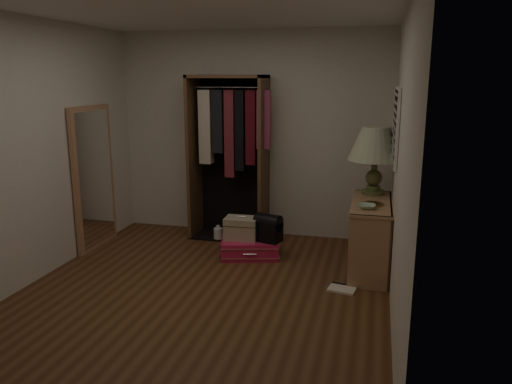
% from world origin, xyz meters
% --- Properties ---
extents(ground, '(4.00, 4.00, 0.00)m').
position_xyz_m(ground, '(0.00, 0.00, 0.00)').
color(ground, '#502D17').
rests_on(ground, ground).
extents(room_walls, '(3.52, 4.02, 2.60)m').
position_xyz_m(room_walls, '(0.08, 0.04, 1.50)').
color(room_walls, silver).
rests_on(room_walls, ground).
extents(console_bookshelf, '(0.42, 1.12, 0.75)m').
position_xyz_m(console_bookshelf, '(1.54, 1.04, 0.39)').
color(console_bookshelf, '#A97751').
rests_on(console_bookshelf, ground).
extents(open_wardrobe, '(1.02, 0.50, 2.05)m').
position_xyz_m(open_wardrobe, '(-0.23, 1.77, 1.21)').
color(open_wardrobe, brown).
rests_on(open_wardrobe, ground).
extents(floor_mirror, '(0.06, 0.80, 1.70)m').
position_xyz_m(floor_mirror, '(-1.70, 1.00, 0.85)').
color(floor_mirror, tan).
rests_on(floor_mirror, ground).
extents(pink_suitcase, '(0.77, 0.63, 0.20)m').
position_xyz_m(pink_suitcase, '(0.19, 1.11, 0.10)').
color(pink_suitcase, '#CD1948').
rests_on(pink_suitcase, ground).
extents(train_case, '(0.39, 0.27, 0.27)m').
position_xyz_m(train_case, '(0.09, 1.08, 0.33)').
color(train_case, tan).
rests_on(train_case, pink_suitcase).
extents(black_bag, '(0.34, 0.27, 0.32)m').
position_xyz_m(black_bag, '(0.41, 1.08, 0.37)').
color(black_bag, black).
rests_on(black_bag, pink_suitcase).
extents(table_lamp, '(0.63, 0.63, 0.75)m').
position_xyz_m(table_lamp, '(1.54, 1.37, 1.30)').
color(table_lamp, '#4E572A').
rests_on(table_lamp, console_bookshelf).
extents(brass_tray, '(0.28, 0.28, 0.01)m').
position_xyz_m(brass_tray, '(1.54, 0.88, 0.76)').
color(brass_tray, '#B07C43').
rests_on(brass_tray, console_bookshelf).
extents(ceramic_bowl, '(0.18, 0.18, 0.04)m').
position_xyz_m(ceramic_bowl, '(1.49, 0.71, 0.77)').
color(ceramic_bowl, '#A7C8AC').
rests_on(ceramic_bowl, console_bookshelf).
extents(white_jug, '(0.15, 0.15, 0.19)m').
position_xyz_m(white_jug, '(-0.34, 1.56, 0.08)').
color(white_jug, white).
rests_on(white_jug, ground).
extents(floor_book, '(0.29, 0.25, 0.02)m').
position_xyz_m(floor_book, '(1.30, 0.41, 0.01)').
color(floor_book, '#F2E6CC').
rests_on(floor_book, ground).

